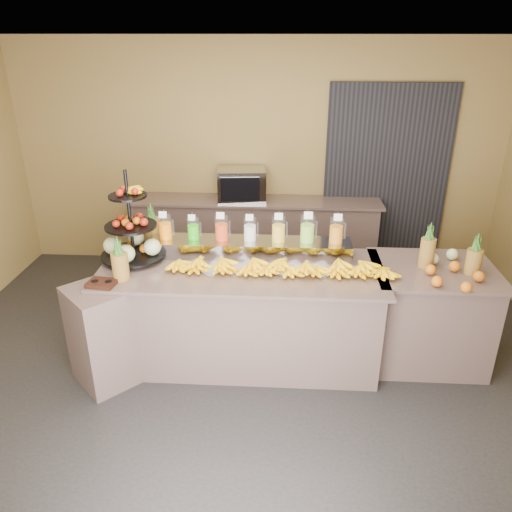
# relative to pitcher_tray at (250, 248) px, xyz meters

# --- Properties ---
(ground) EXTENTS (6.00, 6.00, 0.00)m
(ground) POSITION_rel_pitcher_tray_xyz_m (-0.05, -0.58, -1.01)
(ground) COLOR black
(ground) RESTS_ON ground
(room_envelope) EXTENTS (6.04, 5.02, 2.82)m
(room_envelope) POSITION_rel_pitcher_tray_xyz_m (0.13, 0.21, 0.87)
(room_envelope) COLOR olive
(room_envelope) RESTS_ON ground
(buffet_counter) EXTENTS (2.75, 1.25, 0.93)m
(buffet_counter) POSITION_rel_pitcher_tray_xyz_m (-0.17, -0.32, -0.54)
(buffet_counter) COLOR gray
(buffet_counter) RESTS_ON ground
(right_counter) EXTENTS (1.08, 0.88, 0.93)m
(right_counter) POSITION_rel_pitcher_tray_xyz_m (1.65, -0.18, -0.54)
(right_counter) COLOR gray
(right_counter) RESTS_ON ground
(back_ledge) EXTENTS (3.10, 0.55, 0.93)m
(back_ledge) POSITION_rel_pitcher_tray_xyz_m (-0.05, 1.67, -0.54)
(back_ledge) COLOR gray
(back_ledge) RESTS_ON ground
(pitcher_tray) EXTENTS (1.85, 0.30, 0.15)m
(pitcher_tray) POSITION_rel_pitcher_tray_xyz_m (0.00, 0.00, 0.00)
(pitcher_tray) COLOR gray
(pitcher_tray) RESTS_ON buffet_counter
(juice_pitcher_orange_a) EXTENTS (0.12, 0.12, 0.29)m
(juice_pitcher_orange_a) POSITION_rel_pitcher_tray_xyz_m (-0.78, -0.00, 0.17)
(juice_pitcher_orange_a) COLOR silver
(juice_pitcher_orange_a) RESTS_ON pitcher_tray
(juice_pitcher_green) EXTENTS (0.11, 0.11, 0.26)m
(juice_pitcher_green) POSITION_rel_pitcher_tray_xyz_m (-0.52, -0.00, 0.16)
(juice_pitcher_green) COLOR silver
(juice_pitcher_green) RESTS_ON pitcher_tray
(juice_pitcher_orange_b) EXTENTS (0.12, 0.13, 0.30)m
(juice_pitcher_orange_b) POSITION_rel_pitcher_tray_xyz_m (-0.26, -0.00, 0.17)
(juice_pitcher_orange_b) COLOR silver
(juice_pitcher_orange_b) RESTS_ON pitcher_tray
(juice_pitcher_milk) EXTENTS (0.12, 0.12, 0.28)m
(juice_pitcher_milk) POSITION_rel_pitcher_tray_xyz_m (-0.00, -0.00, 0.17)
(juice_pitcher_milk) COLOR silver
(juice_pitcher_milk) RESTS_ON pitcher_tray
(juice_pitcher_lemon) EXTENTS (0.12, 0.13, 0.30)m
(juice_pitcher_lemon) POSITION_rel_pitcher_tray_xyz_m (0.26, -0.00, 0.18)
(juice_pitcher_lemon) COLOR silver
(juice_pitcher_lemon) RESTS_ON pitcher_tray
(juice_pitcher_lime) EXTENTS (0.13, 0.14, 0.32)m
(juice_pitcher_lime) POSITION_rel_pitcher_tray_xyz_m (0.52, -0.00, 0.18)
(juice_pitcher_lime) COLOR silver
(juice_pitcher_lime) RESTS_ON pitcher_tray
(juice_pitcher_orange_c) EXTENTS (0.13, 0.13, 0.30)m
(juice_pitcher_orange_c) POSITION_rel_pitcher_tray_xyz_m (0.78, -0.00, 0.18)
(juice_pitcher_orange_c) COLOR silver
(juice_pitcher_orange_c) RESTS_ON pitcher_tray
(banana_heap) EXTENTS (2.05, 0.19, 0.17)m
(banana_heap) POSITION_rel_pitcher_tray_xyz_m (0.28, -0.33, -0.00)
(banana_heap) COLOR #EBB70B
(banana_heap) RESTS_ON buffet_counter
(fruit_stand) EXTENTS (0.72, 0.72, 0.83)m
(fruit_stand) POSITION_rel_pitcher_tray_xyz_m (-1.01, -0.14, 0.14)
(fruit_stand) COLOR black
(fruit_stand) RESTS_ON buffet_counter
(condiment_caddy) EXTENTS (0.25, 0.20, 0.03)m
(condiment_caddy) POSITION_rel_pitcher_tray_xyz_m (-1.17, -0.67, -0.06)
(condiment_caddy) COLOR black
(condiment_caddy) RESTS_ON buffet_counter
(pineapple_left_a) EXTENTS (0.14, 0.14, 0.40)m
(pineapple_left_a) POSITION_rel_pitcher_tray_xyz_m (-1.04, -0.56, 0.07)
(pineapple_left_a) COLOR brown
(pineapple_left_a) RESTS_ON buffet_counter
(pineapple_left_b) EXTENTS (0.15, 0.15, 0.44)m
(pineapple_left_b) POSITION_rel_pitcher_tray_xyz_m (-0.95, 0.17, 0.09)
(pineapple_left_b) COLOR brown
(pineapple_left_b) RESTS_ON buffet_counter
(right_fruit_pile) EXTENTS (0.50, 0.48, 0.27)m
(right_fruit_pile) POSITION_rel_pitcher_tray_xyz_m (1.72, -0.32, 0.01)
(right_fruit_pile) COLOR brown
(right_fruit_pile) RESTS_ON right_counter
(oven_warmer) EXTENTS (0.61, 0.46, 0.39)m
(oven_warmer) POSITION_rel_pitcher_tray_xyz_m (-0.22, 1.67, 0.12)
(oven_warmer) COLOR gray
(oven_warmer) RESTS_ON back_ledge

